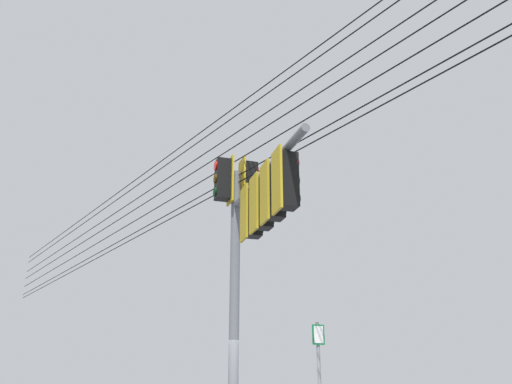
% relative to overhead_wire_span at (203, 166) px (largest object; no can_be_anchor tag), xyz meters
% --- Properties ---
extents(signal_mast_assembly, '(2.26, 3.69, 6.32)m').
position_rel_overhead_wire_span_xyz_m(signal_mast_assembly, '(-1.51, 1.92, -2.08)').
color(signal_mast_assembly, slate).
rests_on(signal_mast_assembly, ground).
extents(overhead_wire_span, '(22.78, 21.46, 2.65)m').
position_rel_overhead_wire_span_xyz_m(overhead_wire_span, '(0.00, 0.00, 0.00)').
color(overhead_wire_span, black).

